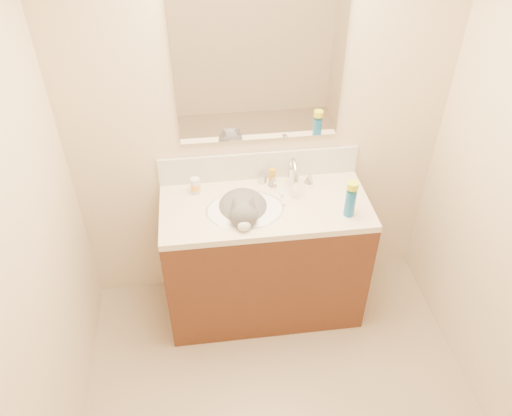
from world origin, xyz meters
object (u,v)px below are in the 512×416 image
object	(u,v)px
amber_bottle	(272,176)
silver_jar	(262,179)
spray_can	(350,203)
faucet	(293,176)
basin	(245,219)
cat	(243,212)
vanity_cabinet	(264,261)
pill_bottle	(195,186)

from	to	relation	value
amber_bottle	silver_jar	bearing A→B (deg)	176.50
spray_can	faucet	bearing A→B (deg)	133.00
basin	spray_can	world-z (taller)	spray_can
amber_bottle	cat	bearing A→B (deg)	-131.08
vanity_cabinet	silver_jar	size ratio (longest dim) A/B	22.10
silver_jar	amber_bottle	bearing A→B (deg)	-3.50
pill_bottle	spray_can	bearing A→B (deg)	-20.56
vanity_cabinet	pill_bottle	xyz separation A→B (m)	(-0.39, 0.16, 0.50)
basin	pill_bottle	world-z (taller)	pill_bottle
basin	silver_jar	xyz separation A→B (m)	(0.13, 0.24, 0.10)
vanity_cabinet	spray_can	size ratio (longest dim) A/B	7.55
pill_bottle	amber_bottle	bearing A→B (deg)	5.60
faucet	silver_jar	world-z (taller)	faucet
vanity_cabinet	pill_bottle	size ratio (longest dim) A/B	12.14
vanity_cabinet	amber_bottle	world-z (taller)	amber_bottle
faucet	amber_bottle	distance (m)	0.14
faucet	pill_bottle	size ratio (longest dim) A/B	2.83
basin	cat	world-z (taller)	cat
basin	amber_bottle	world-z (taller)	amber_bottle
cat	silver_jar	world-z (taller)	cat
amber_bottle	spray_can	size ratio (longest dim) A/B	0.58
pill_bottle	silver_jar	world-z (taller)	pill_bottle
vanity_cabinet	faucet	size ratio (longest dim) A/B	4.29
pill_bottle	faucet	bearing A→B (deg)	-2.78
basin	vanity_cabinet	bearing A→B (deg)	14.04
silver_jar	spray_can	bearing A→B (deg)	-39.89
basin	amber_bottle	xyz separation A→B (m)	(0.19, 0.24, 0.12)
silver_jar	amber_bottle	world-z (taller)	amber_bottle
spray_can	basin	bearing A→B (deg)	168.20
vanity_cabinet	cat	size ratio (longest dim) A/B	2.78
vanity_cabinet	faucet	distance (m)	0.58
silver_jar	basin	bearing A→B (deg)	-118.68
cat	amber_bottle	world-z (taller)	cat
amber_bottle	spray_can	distance (m)	0.52
spray_can	silver_jar	bearing A→B (deg)	140.11
basin	silver_jar	distance (m)	0.29
cat	pill_bottle	distance (m)	0.33
cat	basin	bearing A→B (deg)	-41.96
vanity_cabinet	basin	xyz separation A→B (m)	(-0.12, -0.03, 0.38)
vanity_cabinet	spray_can	xyz separation A→B (m)	(0.45, -0.15, 0.53)
pill_bottle	amber_bottle	xyz separation A→B (m)	(0.46, 0.05, -0.00)
basin	silver_jar	size ratio (longest dim) A/B	8.29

